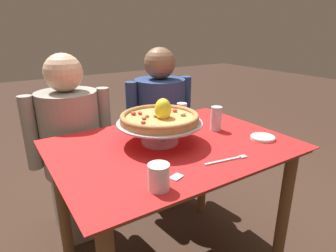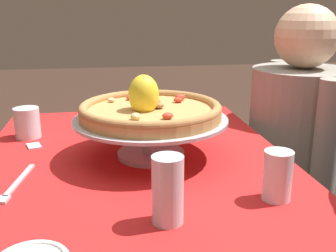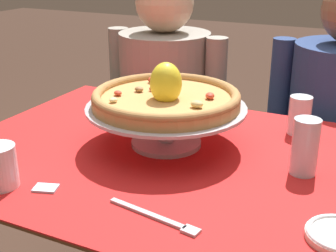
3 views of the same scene
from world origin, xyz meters
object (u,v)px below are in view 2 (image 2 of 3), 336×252
Objects in this scene: water_glass_side_right at (168,193)px; dinner_fork at (16,185)px; pizza at (150,109)px; sugar_packet at (34,146)px; pizza_stand at (151,128)px; diner_left at (294,169)px; water_glass_back_right at (277,179)px; water_glass_front_left at (27,124)px.

dinner_fork is (-0.21, -0.32, -0.06)m from water_glass_side_right.
pizza reaches higher than sugar_packet.
dinner_fork is (0.14, -0.33, -0.08)m from pizza_stand.
diner_left is at bearing 115.58° from dinner_fork.
diner_left reaches higher than water_glass_back_right.
sugar_packet is (-0.13, -0.33, -0.08)m from pizza_stand.
dinner_fork is at bearing -123.59° from water_glass_side_right.
water_glass_front_left is (-0.52, -0.59, -0.00)m from water_glass_back_right.
pizza_stand reaches higher than dinner_fork.
water_glass_back_right is 0.25m from water_glass_side_right.
pizza is 4.00× the size of water_glass_front_left.
pizza is at bearing -67.31° from pizza_stand.
water_glass_back_right is at bearing 103.40° from water_glass_side_right.
pizza is at bearing 178.64° from water_glass_side_right.
pizza_stand is 0.36m from sugar_packet.
pizza_stand is at bearing -63.33° from diner_left.
water_glass_back_right is 1.14× the size of water_glass_front_left.
water_glass_front_left is (-0.22, -0.36, -0.09)m from pizza.
pizza is at bearing 68.73° from sugar_packet.
water_glass_back_right is 2.13× the size of sugar_packet.
sugar_packet is at bearing -179.65° from dinner_fork.
water_glass_back_right is 0.09× the size of diner_left.
pizza_stand reaches higher than water_glass_front_left.
sugar_packet is (0.10, 0.03, -0.04)m from water_glass_front_left.
pizza_stand is 8.19× the size of sugar_packet.
water_glass_front_left is 0.67m from water_glass_side_right.
dinner_fork is at bearing 0.35° from sugar_packet.
water_glass_back_right is (0.29, 0.23, -0.03)m from pizza_stand.
diner_left is at bearing 94.01° from water_glass_front_left.
water_glass_front_left is at bearing -174.95° from dinner_fork.
water_glass_side_right is at bearing -76.60° from water_glass_back_right.
water_glass_back_right is (0.29, 0.23, -0.09)m from pizza.
dinner_fork is 0.27m from sugar_packet.
pizza_stand is 3.12× the size of water_glass_side_right.
pizza reaches higher than water_glass_side_right.
diner_left reaches higher than pizza.
sugar_packet is (-0.48, -0.32, -0.06)m from water_glass_side_right.
dinner_fork is (0.14, -0.32, -0.13)m from pizza.
water_glass_front_left is 0.11m from sugar_packet.
dinner_fork is 1.01m from diner_left.
water_glass_front_left is 0.08× the size of diner_left.
water_glass_back_right is 0.71m from diner_left.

